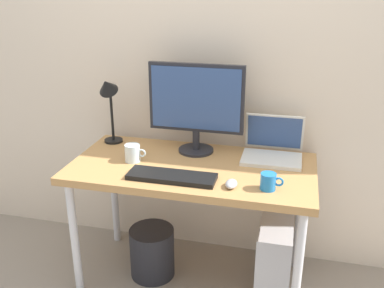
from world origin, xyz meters
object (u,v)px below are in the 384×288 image
object	(u,v)px
desk	(192,177)
keyboard	(172,177)
laptop	(273,148)
computer_tower	(274,258)
glass_cup	(133,153)
monitor	(196,103)
mouse	(231,184)
desk_lamp	(108,96)
wastebasket	(152,252)
coffee_mug	(269,182)

from	to	relation	value
desk	keyboard	xyz separation A→B (m)	(-0.06, -0.19, 0.08)
laptop	keyboard	bearing A→B (deg)	-139.48
keyboard	computer_tower	bearing A→B (deg)	20.67
glass_cup	monitor	bearing A→B (deg)	36.39
mouse	desk_lamp	bearing A→B (deg)	153.17
desk_lamp	glass_cup	size ratio (longest dim) A/B	3.55
computer_tower	wastebasket	bearing A→B (deg)	-177.60
monitor	desk	bearing A→B (deg)	-82.73
desk	laptop	distance (m)	0.47
laptop	desk_lamp	world-z (taller)	desk_lamp
desk_lamp	mouse	xyz separation A→B (m)	(0.79, -0.40, -0.28)
laptop	wastebasket	bearing A→B (deg)	-160.49
laptop	computer_tower	xyz separation A→B (m)	(0.06, -0.20, -0.58)
keyboard	coffee_mug	xyz separation A→B (m)	(0.47, -0.00, 0.03)
monitor	coffee_mug	bearing A→B (deg)	-40.84
desk_lamp	monitor	bearing A→B (deg)	-0.06
keyboard	glass_cup	xyz separation A→B (m)	(-0.27, 0.16, 0.04)
desk_lamp	wastebasket	distance (m)	0.95
keyboard	computer_tower	size ratio (longest dim) A/B	1.05
coffee_mug	glass_cup	bearing A→B (deg)	167.70
coffee_mug	wastebasket	bearing A→B (deg)	165.47
desk_lamp	computer_tower	world-z (taller)	desk_lamp
desk_lamp	wastebasket	xyz separation A→B (m)	(0.31, -0.21, -0.87)
mouse	glass_cup	xyz separation A→B (m)	(-0.57, 0.18, 0.03)
desk	monitor	distance (m)	0.40
coffee_mug	computer_tower	distance (m)	0.59
desk_lamp	computer_tower	xyz separation A→B (m)	(1.01, -0.18, -0.81)
monitor	glass_cup	size ratio (longest dim) A/B	4.52
mouse	wastebasket	size ratio (longest dim) A/B	0.30
coffee_mug	laptop	bearing A→B (deg)	91.44
desk_lamp	mouse	size ratio (longest dim) A/B	4.65
desk_lamp	mouse	distance (m)	0.93
desk_lamp	keyboard	xyz separation A→B (m)	(0.49, -0.38, -0.28)
mouse	computer_tower	size ratio (longest dim) A/B	0.21
coffee_mug	computer_tower	size ratio (longest dim) A/B	0.26
wastebasket	monitor	bearing A→B (deg)	44.92
laptop	keyboard	world-z (taller)	laptop
desk_lamp	glass_cup	bearing A→B (deg)	-44.61
coffee_mug	computer_tower	world-z (taller)	coffee_mug
wastebasket	glass_cup	bearing A→B (deg)	-174.65
desk	laptop	xyz separation A→B (m)	(0.41, 0.21, 0.13)
mouse	coffee_mug	size ratio (longest dim) A/B	0.82
laptop	glass_cup	bearing A→B (deg)	-162.07
desk	coffee_mug	distance (m)	0.47
monitor	desk_lamp	size ratio (longest dim) A/B	1.27
desk_lamp	computer_tower	bearing A→B (deg)	-10.24
computer_tower	monitor	bearing A→B (deg)	159.62
monitor	desk_lamp	world-z (taller)	monitor
keyboard	computer_tower	distance (m)	0.77
wastebasket	computer_tower	bearing A→B (deg)	2.40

